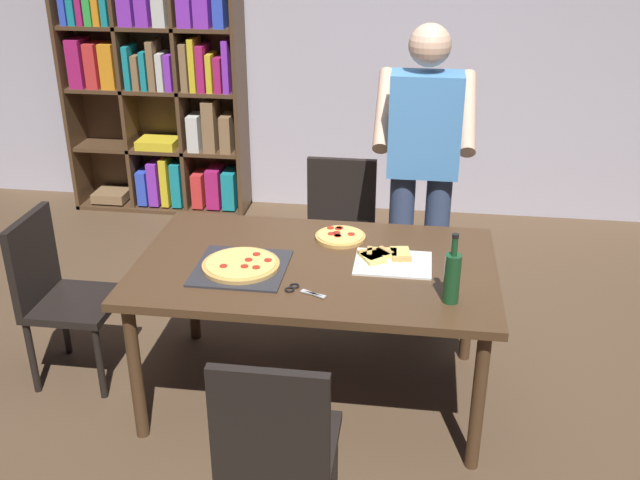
% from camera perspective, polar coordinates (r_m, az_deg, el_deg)
% --- Properties ---
extents(ground_plane, '(12.00, 12.00, 0.00)m').
position_cam_1_polar(ground_plane, '(3.86, -0.31, -11.78)').
color(ground_plane, brown).
extents(back_wall, '(6.40, 0.10, 2.80)m').
position_cam_1_polar(back_wall, '(5.76, 3.51, 15.75)').
color(back_wall, '#BCB7C6').
rests_on(back_wall, ground_plane).
extents(dining_table, '(1.69, 1.03, 0.75)m').
position_cam_1_polar(dining_table, '(3.50, -0.34, -2.78)').
color(dining_table, '#4C331E').
rests_on(dining_table, ground_plane).
extents(chair_near_camera, '(0.42, 0.42, 0.90)m').
position_cam_1_polar(chair_near_camera, '(2.77, -3.42, -15.47)').
color(chair_near_camera, black).
rests_on(chair_near_camera, ground_plane).
extents(chair_far_side, '(0.42, 0.42, 0.90)m').
position_cam_1_polar(chair_far_side, '(4.47, 1.51, 1.18)').
color(chair_far_side, black).
rests_on(chair_far_side, ground_plane).
extents(chair_left_end, '(0.42, 0.42, 0.90)m').
position_cam_1_polar(chair_left_end, '(3.97, -19.77, -3.55)').
color(chair_left_end, black).
rests_on(chair_left_end, ground_plane).
extents(bookshelf, '(1.40, 0.35, 1.95)m').
position_cam_1_polar(bookshelf, '(5.95, -12.41, 11.65)').
color(bookshelf, '#513823').
rests_on(bookshelf, ground_plane).
extents(person_serving_pizza, '(0.55, 0.54, 1.75)m').
position_cam_1_polar(person_serving_pizza, '(4.06, 7.98, 5.85)').
color(person_serving_pizza, '#38476B').
rests_on(person_serving_pizza, ground_plane).
extents(pepperoni_pizza_on_tray, '(0.42, 0.42, 0.04)m').
position_cam_1_polar(pepperoni_pizza_on_tray, '(3.42, -6.16, -2.01)').
color(pepperoni_pizza_on_tray, '#2D2D33').
rests_on(pepperoni_pizza_on_tray, dining_table).
extents(pizza_slices_on_towel, '(0.36, 0.29, 0.03)m').
position_cam_1_polar(pizza_slices_on_towel, '(3.49, 5.26, -1.45)').
color(pizza_slices_on_towel, white).
rests_on(pizza_slices_on_towel, dining_table).
extents(wine_bottle, '(0.07, 0.07, 0.32)m').
position_cam_1_polar(wine_bottle, '(3.13, 10.23, -2.82)').
color(wine_bottle, '#194723').
rests_on(wine_bottle, dining_table).
extents(kitchen_scissors, '(0.20, 0.13, 0.01)m').
position_cam_1_polar(kitchen_scissors, '(3.22, -1.60, -3.89)').
color(kitchen_scissors, silver).
rests_on(kitchen_scissors, dining_table).
extents(second_pizza_plain, '(0.26, 0.26, 0.03)m').
position_cam_1_polar(second_pizza_plain, '(3.71, 1.59, 0.28)').
color(second_pizza_plain, tan).
rests_on(second_pizza_plain, dining_table).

